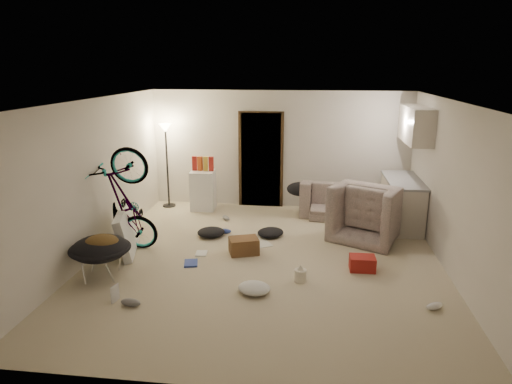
# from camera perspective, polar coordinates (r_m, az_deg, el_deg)

# --- Properties ---
(floor) EXTENTS (5.50, 6.00, 0.02)m
(floor) POSITION_cam_1_polar(r_m,az_deg,el_deg) (7.33, 1.10, -8.67)
(floor) COLOR #C0B294
(floor) RESTS_ON ground
(ceiling) EXTENTS (5.50, 6.00, 0.02)m
(ceiling) POSITION_cam_1_polar(r_m,az_deg,el_deg) (6.70, 1.21, 11.39)
(ceiling) COLOR white
(ceiling) RESTS_ON wall_back
(wall_back) EXTENTS (5.50, 0.02, 2.50)m
(wall_back) POSITION_cam_1_polar(r_m,az_deg,el_deg) (9.84, 2.99, 5.31)
(wall_back) COLOR beige
(wall_back) RESTS_ON floor
(wall_front) EXTENTS (5.50, 0.02, 2.50)m
(wall_front) POSITION_cam_1_polar(r_m,az_deg,el_deg) (4.09, -3.31, -9.71)
(wall_front) COLOR beige
(wall_front) RESTS_ON floor
(wall_left) EXTENTS (0.02, 6.00, 2.50)m
(wall_left) POSITION_cam_1_polar(r_m,az_deg,el_deg) (7.69, -19.77, 1.50)
(wall_left) COLOR beige
(wall_left) RESTS_ON floor
(wall_right) EXTENTS (0.02, 6.00, 2.50)m
(wall_right) POSITION_cam_1_polar(r_m,az_deg,el_deg) (7.18, 23.63, 0.15)
(wall_right) COLOR beige
(wall_right) RESTS_ON floor
(doorway) EXTENTS (0.85, 0.10, 2.04)m
(doorway) POSITION_cam_1_polar(r_m,az_deg,el_deg) (9.88, 0.63, 4.01)
(doorway) COLOR black
(doorway) RESTS_ON floor
(door_trim) EXTENTS (0.97, 0.04, 2.10)m
(door_trim) POSITION_cam_1_polar(r_m,az_deg,el_deg) (9.85, 0.61, 3.97)
(door_trim) COLOR #352412
(door_trim) RESTS_ON floor
(floor_lamp) EXTENTS (0.28, 0.28, 1.81)m
(floor_lamp) POSITION_cam_1_polar(r_m,az_deg,el_deg) (9.94, -11.16, 5.47)
(floor_lamp) COLOR black
(floor_lamp) RESTS_ON floor
(kitchen_counter) EXTENTS (0.60, 1.50, 0.88)m
(kitchen_counter) POSITION_cam_1_polar(r_m,az_deg,el_deg) (9.18, 17.74, -1.37)
(kitchen_counter) COLOR beige
(kitchen_counter) RESTS_ON floor
(counter_top) EXTENTS (0.64, 1.54, 0.04)m
(counter_top) POSITION_cam_1_polar(r_m,az_deg,el_deg) (9.07, 17.98, 1.41)
(counter_top) COLOR gray
(counter_top) RESTS_ON kitchen_counter
(kitchen_uppers) EXTENTS (0.38, 1.40, 0.65)m
(kitchen_uppers) POSITION_cam_1_polar(r_m,az_deg,el_deg) (8.91, 19.37, 7.94)
(kitchen_uppers) COLOR beige
(kitchen_uppers) RESTS_ON wall_right
(sofa) EXTENTS (1.91, 0.86, 0.55)m
(sofa) POSITION_cam_1_polar(r_m,az_deg,el_deg) (9.53, 11.24, -1.37)
(sofa) COLOR #3B423A
(sofa) RESTS_ON floor
(armchair) EXTENTS (1.47, 1.41, 0.74)m
(armchair) POSITION_cam_1_polar(r_m,az_deg,el_deg) (8.48, 14.23, -2.98)
(armchair) COLOR #3B423A
(armchair) RESTS_ON floor
(bicycle) EXTENTS (1.83, 0.83, 1.05)m
(bicycle) POSITION_cam_1_polar(r_m,az_deg,el_deg) (7.83, -15.81, -3.83)
(bicycle) COLOR black
(bicycle) RESTS_ON floor
(book_asset) EXTENTS (0.27, 0.22, 0.02)m
(book_asset) POSITION_cam_1_polar(r_m,az_deg,el_deg) (6.37, -17.59, -13.18)
(book_asset) COLOR maroon
(book_asset) RESTS_ON floor
(mini_fridge) EXTENTS (0.52, 0.52, 0.84)m
(mini_fridge) POSITION_cam_1_polar(r_m,az_deg,el_deg) (9.82, -6.61, 0.24)
(mini_fridge) COLOR white
(mini_fridge) RESTS_ON floor
(snack_box_0) EXTENTS (0.11, 0.09, 0.30)m
(snack_box_0) POSITION_cam_1_polar(r_m,az_deg,el_deg) (9.73, -7.70, 3.57)
(snack_box_0) COLOR maroon
(snack_box_0) RESTS_ON mini_fridge
(snack_box_1) EXTENTS (0.11, 0.09, 0.30)m
(snack_box_1) POSITION_cam_1_polar(r_m,az_deg,el_deg) (9.70, -7.01, 3.55)
(snack_box_1) COLOR #B54216
(snack_box_1) RESTS_ON mini_fridge
(snack_box_2) EXTENTS (0.11, 0.09, 0.30)m
(snack_box_2) POSITION_cam_1_polar(r_m,az_deg,el_deg) (9.67, -6.32, 3.54)
(snack_box_2) COLOR gold
(snack_box_2) RESTS_ON mini_fridge
(snack_box_3) EXTENTS (0.10, 0.08, 0.30)m
(snack_box_3) POSITION_cam_1_polar(r_m,az_deg,el_deg) (9.64, -5.62, 3.53)
(snack_box_3) COLOR maroon
(snack_box_3) RESTS_ON mini_fridge
(saucer_chair) EXTENTS (0.87, 0.87, 0.62)m
(saucer_chair) POSITION_cam_1_polar(r_m,az_deg,el_deg) (7.02, -18.86, -7.32)
(saucer_chair) COLOR silver
(saucer_chair) RESTS_ON floor
(hoodie) EXTENTS (0.56, 0.50, 0.22)m
(hoodie) POSITION_cam_1_polar(r_m,az_deg,el_deg) (6.90, -18.73, -5.98)
(hoodie) COLOR brown
(hoodie) RESTS_ON saucer_chair
(sofa_drape) EXTENTS (0.56, 0.46, 0.28)m
(sofa_drape) POSITION_cam_1_polar(r_m,az_deg,el_deg) (9.43, 5.56, 0.37)
(sofa_drape) COLOR black
(sofa_drape) RESTS_ON sofa
(tv_box) EXTENTS (0.54, 1.09, 0.71)m
(tv_box) POSITION_cam_1_polar(r_m,az_deg,el_deg) (7.82, -15.89, -4.85)
(tv_box) COLOR silver
(tv_box) RESTS_ON floor
(drink_case_a) EXTENTS (0.55, 0.47, 0.27)m
(drink_case_a) POSITION_cam_1_polar(r_m,az_deg,el_deg) (7.55, -1.53, -6.73)
(drink_case_a) COLOR brown
(drink_case_a) RESTS_ON floor
(drink_case_b) EXTENTS (0.38, 0.29, 0.22)m
(drink_case_b) POSITION_cam_1_polar(r_m,az_deg,el_deg) (7.16, 13.15, -8.66)
(drink_case_b) COLOR maroon
(drink_case_b) RESTS_ON floor
(juicer) EXTENTS (0.18, 0.18, 0.25)m
(juicer) POSITION_cam_1_polar(r_m,az_deg,el_deg) (6.67, 5.56, -10.22)
(juicer) COLOR silver
(juicer) RESTS_ON floor
(newspaper) EXTENTS (0.71, 0.76, 0.01)m
(newspaper) POSITION_cam_1_polar(r_m,az_deg,el_deg) (8.06, -0.24, -6.26)
(newspaper) COLOR beige
(newspaper) RESTS_ON floor
(book_blue) EXTENTS (0.26, 0.32, 0.03)m
(book_blue) POSITION_cam_1_polar(r_m,az_deg,el_deg) (7.28, -8.14, -8.80)
(book_blue) COLOR #2A3E98
(book_blue) RESTS_ON floor
(book_white) EXTENTS (0.20, 0.25, 0.02)m
(book_white) POSITION_cam_1_polar(r_m,az_deg,el_deg) (7.62, -6.84, -7.62)
(book_white) COLOR silver
(book_white) RESTS_ON floor
(shoe_0) EXTENTS (0.25, 0.11, 0.09)m
(shoe_0) POSITION_cam_1_polar(r_m,az_deg,el_deg) (8.46, -3.96, -4.90)
(shoe_0) COLOR #2A3E98
(shoe_0) RESTS_ON floor
(shoe_1) EXTENTS (0.23, 0.25, 0.09)m
(shoe_1) POSITION_cam_1_polar(r_m,az_deg,el_deg) (9.17, -3.77, -3.26)
(shoe_1) COLOR slate
(shoe_1) RESTS_ON floor
(shoe_3) EXTENTS (0.28, 0.13, 0.10)m
(shoe_3) POSITION_cam_1_polar(r_m,az_deg,el_deg) (6.25, -15.40, -13.17)
(shoe_3) COLOR slate
(shoe_3) RESTS_ON floor
(shoe_4) EXTENTS (0.27, 0.21, 0.09)m
(shoe_4) POSITION_cam_1_polar(r_m,az_deg,el_deg) (6.38, 21.42, -13.13)
(shoe_4) COLOR white
(shoe_4) RESTS_ON floor
(clothes_lump_a) EXTENTS (0.59, 0.54, 0.16)m
(clothes_lump_a) POSITION_cam_1_polar(r_m,az_deg,el_deg) (8.33, -5.63, -5.02)
(clothes_lump_a) COLOR black
(clothes_lump_a) RESTS_ON floor
(clothes_lump_b) EXTENTS (0.65, 0.63, 0.15)m
(clothes_lump_b) POSITION_cam_1_polar(r_m,az_deg,el_deg) (8.30, 1.83, -5.07)
(clothes_lump_b) COLOR black
(clothes_lump_b) RESTS_ON floor
(clothes_lump_c) EXTENTS (0.53, 0.48, 0.14)m
(clothes_lump_c) POSITION_cam_1_polar(r_m,az_deg,el_deg) (6.34, -0.23, -11.91)
(clothes_lump_c) COLOR silver
(clothes_lump_c) RESTS_ON floor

